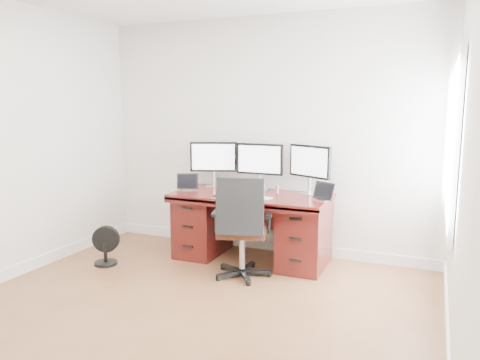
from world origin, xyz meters
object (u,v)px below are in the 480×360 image
at_px(desk, 252,224).
at_px(floor_fan, 105,246).
at_px(office_chair, 242,245).
at_px(keyboard, 241,196).
at_px(monitor_center, 260,161).

distance_m(desk, floor_fan, 1.60).
bearing_deg(desk, office_chair, -78.45).
xyz_separation_m(office_chair, keyboard, (-0.16, 0.36, 0.42)).
distance_m(monitor_center, keyboard, 0.55).
xyz_separation_m(office_chair, monitor_center, (-0.11, 0.80, 0.75)).
xyz_separation_m(desk, monitor_center, (-0.00, 0.24, 0.68)).
bearing_deg(monitor_center, office_chair, -81.01).
relative_size(desk, keyboard, 5.48).
distance_m(desk, office_chair, 0.57).
bearing_deg(keyboard, desk, 73.29).
distance_m(desk, keyboard, 0.41).
bearing_deg(floor_fan, desk, 8.04).
xyz_separation_m(floor_fan, monitor_center, (1.39, 1.01, 0.88)).
bearing_deg(keyboard, office_chair, -70.85).
bearing_deg(floor_fan, monitor_center, 14.98).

